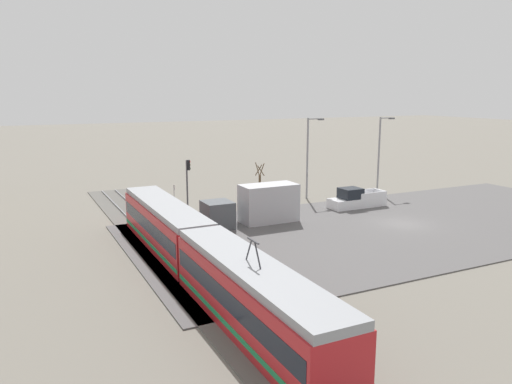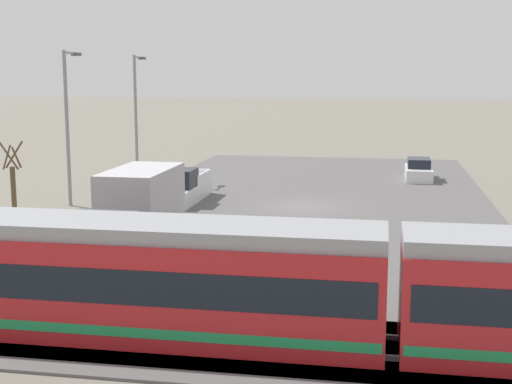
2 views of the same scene
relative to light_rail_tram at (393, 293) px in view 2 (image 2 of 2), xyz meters
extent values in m
plane|color=slate|center=(4.58, -19.79, -1.64)|extent=(320.00, 320.00, 0.00)
cube|color=#565454|center=(4.58, -19.79, -1.60)|extent=(20.55, 45.45, 0.08)
cube|color=#5B5954|center=(4.58, 0.00, -1.60)|extent=(52.31, 4.40, 0.08)
cube|color=gray|center=(4.58, -0.72, -1.49)|extent=(51.26, 0.10, 0.14)
cube|color=gray|center=(4.58, 0.72, -1.49)|extent=(51.26, 0.10, 0.14)
cube|color=#B21E23|center=(7.17, 0.00, -0.15)|extent=(13.98, 2.69, 2.81)
cube|color=black|center=(7.17, 0.00, 0.18)|extent=(13.56, 2.72, 0.94)
cube|color=#1E844C|center=(7.17, 0.00, -1.02)|extent=(13.84, 2.73, 0.27)
cube|color=gray|center=(7.17, 0.00, 1.45)|extent=(13.98, 2.47, 0.40)
cube|color=#4C5156|center=(10.27, -5.23, -0.46)|extent=(2.38, 2.28, 2.20)
cube|color=#B2B2B7|center=(10.27, -9.94, 0.06)|extent=(2.38, 4.85, 3.23)
cube|color=#196B38|center=(11.48, -9.94, 0.38)|extent=(0.02, 2.43, 0.81)
cube|color=silver|center=(11.45, -20.22, -1.10)|extent=(1.93, 5.80, 0.92)
cube|color=black|center=(11.45, -19.41, -0.14)|extent=(1.78, 1.97, 1.00)
cube|color=silver|center=(12.34, -21.44, -0.37)|extent=(0.12, 2.90, 0.54)
cube|color=silver|center=(10.56, -21.44, -0.37)|extent=(0.12, 2.90, 0.54)
cube|color=silver|center=(11.45, -23.01, -0.37)|extent=(1.78, 0.23, 0.54)
cube|color=red|center=(12.20, -23.10, -0.82)|extent=(0.14, 0.04, 0.18)
cube|color=silver|center=(-2.04, -30.91, -1.14)|extent=(1.72, 4.28, 0.83)
cube|color=black|center=(-2.04, -30.91, -0.42)|extent=(1.48, 2.22, 0.61)
cylinder|color=brown|center=(17.66, -12.79, -0.21)|extent=(0.24, 0.24, 2.86)
cylinder|color=brown|center=(17.91, -12.79, 1.67)|extent=(0.09, 0.81, 1.10)
cylinder|color=brown|center=(17.66, -12.54, 1.77)|extent=(0.98, 0.09, 1.34)
cylinder|color=brown|center=(17.41, -12.79, 1.67)|extent=(0.09, 0.81, 1.10)
cylinder|color=brown|center=(17.66, -13.04, 1.77)|extent=(0.98, 0.09, 1.34)
cylinder|color=gray|center=(17.29, -18.14, 2.58)|extent=(0.20, 0.20, 8.44)
cylinder|color=gray|center=(17.29, -18.94, 6.68)|extent=(0.12, 1.60, 0.12)
cube|color=#515156|center=(17.29, -19.69, 6.62)|extent=(0.36, 0.60, 0.18)
cylinder|color=gray|center=(16.51, -26.90, 2.55)|extent=(0.20, 0.20, 8.38)
cylinder|color=gray|center=(16.51, -27.70, 6.62)|extent=(0.12, 1.60, 0.12)
cube|color=#515156|center=(16.51, -28.45, 6.56)|extent=(0.36, 0.60, 0.18)
camera|label=1|loc=(-26.58, 9.41, 9.27)|focal=35.00mm
camera|label=2|loc=(0.38, 18.10, 5.65)|focal=50.00mm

